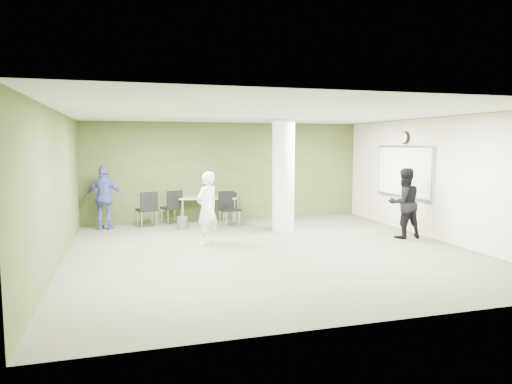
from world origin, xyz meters
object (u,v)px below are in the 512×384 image
object	(u,v)px
man_black	(404,203)
woman_white	(207,208)
folding_table	(209,199)
man_blue	(105,198)
chair_back_left	(148,207)

from	to	relation	value
man_black	woman_white	bearing A→B (deg)	-6.29
folding_table	man_blue	bearing A→B (deg)	-167.04
chair_back_left	man_black	xyz separation A→B (m)	(5.68, -2.95, 0.26)
chair_back_left	woman_white	bearing A→B (deg)	102.07
chair_back_left	man_black	size ratio (longest dim) A/B	0.59
folding_table	man_black	world-z (taller)	man_black
chair_back_left	man_black	distance (m)	6.41
folding_table	man_black	size ratio (longest dim) A/B	1.01
chair_back_left	man_black	world-z (taller)	man_black
woman_white	man_black	distance (m)	4.56
folding_table	chair_back_left	distance (m)	1.67
man_blue	chair_back_left	bearing A→B (deg)	-172.97
folding_table	man_black	distance (m)	5.14
man_black	man_blue	bearing A→B (deg)	-23.14
folding_table	woman_white	size ratio (longest dim) A/B	1.04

